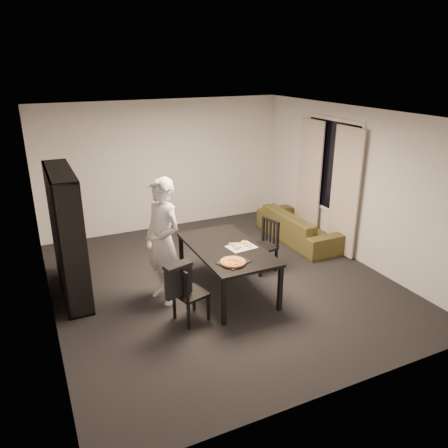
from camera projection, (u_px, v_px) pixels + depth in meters
name	position (u px, v px, depth m)	size (l,w,h in m)	color
room	(221.00, 204.00, 6.48)	(5.01, 5.51, 2.61)	black
window_pane	(331.00, 166.00, 7.91)	(0.02, 1.40, 1.60)	black
window_frame	(331.00, 166.00, 7.90)	(0.03, 1.52, 1.72)	white
curtain_left	(345.00, 192.00, 7.56)	(0.03, 0.70, 2.25)	#C0B2A4
curtain_right	(309.00, 179.00, 8.44)	(0.03, 0.70, 2.25)	#C0B2A4
bookshelf	(67.00, 235.00, 6.26)	(0.35, 1.50, 1.90)	black
dining_table	(227.00, 251.00, 6.44)	(0.96, 1.72, 0.72)	black
chair_left	(186.00, 290.00, 5.72)	(0.47, 0.47, 0.82)	black
chair_right	(266.00, 242.00, 7.19)	(0.48, 0.48, 0.87)	black
draped_jacket	(178.00, 279.00, 5.58)	(0.39, 0.25, 0.45)	black
person	(163.00, 242.00, 6.11)	(0.67, 0.44, 1.83)	silver
baking_tray	(234.00, 262.00, 5.93)	(0.40, 0.32, 0.01)	black
pepperoni_pizza	(233.00, 262.00, 5.90)	(0.35, 0.35, 0.03)	#AF6132
kitchen_towel	(241.00, 247.00, 6.42)	(0.40, 0.30, 0.01)	white
pizza_slices	(240.00, 245.00, 6.46)	(0.37, 0.31, 0.01)	#C87D3E
sofa	(299.00, 226.00, 8.42)	(1.97, 0.77, 0.58)	#403E19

